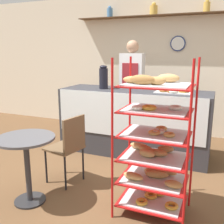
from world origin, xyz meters
TOP-DOWN VIEW (x-y plane):
  - ground_plane at (0.00, 0.00)m, footprint 14.00×14.00m
  - back_wall at (0.00, 2.73)m, footprint 10.00×0.30m
  - display_counter at (0.00, 1.38)m, footprint 2.32×0.72m
  - pastry_rack at (0.68, -0.08)m, footprint 0.70×0.52m
  - person_worker at (-0.21, 1.89)m, footprint 0.40×0.23m
  - cafe_table at (-0.60, -0.41)m, footprint 0.61×0.61m
  - cafe_chair at (-0.41, 0.12)m, footprint 0.45×0.45m
  - coffee_carafe at (-0.50, 1.35)m, footprint 0.14×0.14m
  - donut_tray_counter at (0.62, 1.33)m, footprint 0.51×0.26m

SIDE VIEW (x-z plane):
  - ground_plane at x=0.00m, z-range 0.00..0.00m
  - display_counter at x=0.00m, z-range 0.00..1.02m
  - cafe_chair at x=-0.41m, z-range 0.09..0.95m
  - cafe_table at x=-0.60m, z-range 0.18..0.92m
  - pastry_rack at x=0.68m, z-range -0.05..1.50m
  - person_worker at x=-0.21m, z-range 0.09..1.88m
  - donut_tray_counter at x=0.62m, z-range 1.02..1.06m
  - coffee_carafe at x=-0.50m, z-range 1.02..1.39m
  - back_wall at x=0.00m, z-range 0.01..2.71m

